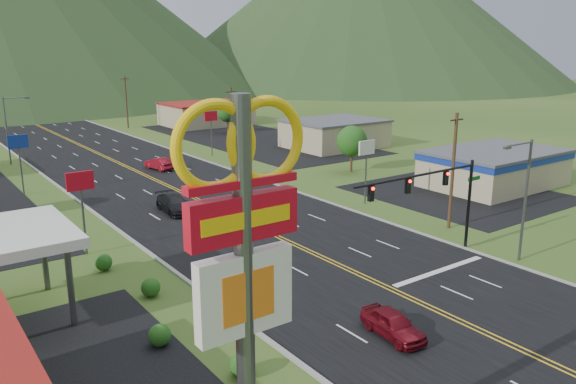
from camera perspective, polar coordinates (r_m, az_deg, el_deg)
ground at (r=31.53m, az=26.72°, el=-16.08°), size 500.00×500.00×0.00m
road at (r=31.53m, az=26.72°, el=-16.08°), size 20.00×460.00×0.04m
pylon_sign at (r=16.80m, az=-4.54°, el=-6.22°), size 4.32×0.60×14.00m
traffic_signal at (r=41.77m, az=14.79°, el=0.29°), size 13.10×0.43×7.00m
streetlight_east at (r=43.35m, az=22.82°, el=-0.07°), size 3.28×0.25×9.00m
streetlight_west at (r=83.18m, az=-26.49°, el=6.04°), size 3.28×0.25×9.00m
building_east_near at (r=67.35m, az=20.22°, el=2.49°), size 15.40×10.40×4.10m
building_east_mid at (r=88.61m, az=4.74°, el=5.96°), size 14.40×11.40×4.30m
building_east_far at (r=115.26m, az=-8.30°, el=7.88°), size 16.40×12.40×4.50m
pole_sign_west_a at (r=44.12m, az=-20.31°, el=0.24°), size 2.00×0.18×6.40m
pole_sign_west_b at (r=65.23m, az=-25.70°, el=4.08°), size 2.00×0.18×6.40m
pole_sign_east_a at (r=55.80m, az=7.98°, el=3.84°), size 2.00×0.18×6.40m
pole_sign_east_b at (r=81.63m, az=-7.83°, el=7.20°), size 2.00×0.18×6.40m
tree_east_a at (r=70.69m, az=6.51°, el=5.17°), size 3.84×3.84×5.82m
tree_east_b at (r=103.66m, az=-6.19°, el=8.13°), size 3.84×3.84×5.82m
utility_pole_a at (r=49.62m, az=16.40°, el=2.14°), size 1.60×0.28×10.00m
utility_pole_b at (r=77.53m, az=-5.74°, el=6.93°), size 1.60×0.28×10.00m
utility_pole_c at (r=113.70m, az=-16.10°, el=8.83°), size 1.60×0.28×10.00m
utility_pole_d at (r=151.81m, az=-21.41°, el=9.70°), size 1.60×0.28×10.00m
mountain_ne at (r=255.97m, az=7.12°, el=18.82°), size 180.00×180.00×70.00m
car_red_near at (r=31.63m, az=10.62°, el=-13.10°), size 2.10×4.33×1.42m
car_dark_mid at (r=54.32m, az=-11.48°, el=-1.23°), size 2.53×5.54×1.57m
car_red_far at (r=73.77m, az=-12.96°, el=2.82°), size 2.43×4.92×1.55m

